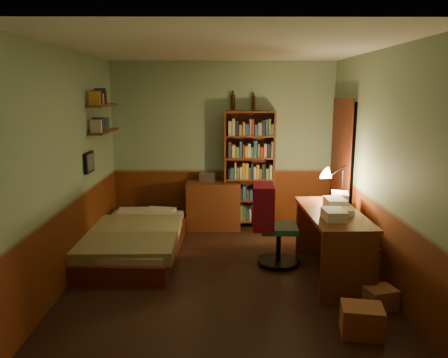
{
  "coord_description": "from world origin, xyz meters",
  "views": [
    {
      "loc": [
        -0.04,
        -4.9,
        2.14
      ],
      "look_at": [
        0.0,
        0.25,
        1.1
      ],
      "focal_mm": 35.0,
      "sensor_mm": 36.0,
      "label": 1
    }
  ],
  "objects_px": {
    "desk_lamp": "(343,173)",
    "cardboard_box_a": "(362,320)",
    "office_chair": "(279,224)",
    "desk": "(331,244)",
    "cardboard_box_b": "(380,298)",
    "bed": "(135,230)",
    "dresser": "(214,205)",
    "mini_stereo": "(208,177)",
    "bookshelf": "(250,170)"
  },
  "relations": [
    {
      "from": "desk_lamp",
      "to": "cardboard_box_a",
      "type": "xyz_separation_m",
      "value": [
        -0.34,
        -2.01,
        -0.96
      ]
    },
    {
      "from": "cardboard_box_a",
      "to": "office_chair",
      "type": "bearing_deg",
      "value": 108.22
    },
    {
      "from": "desk",
      "to": "cardboard_box_b",
      "type": "distance_m",
      "value": 0.89
    },
    {
      "from": "bed",
      "to": "dresser",
      "type": "height_order",
      "value": "dresser"
    },
    {
      "from": "bed",
      "to": "cardboard_box_b",
      "type": "relative_size",
      "value": 7.21
    },
    {
      "from": "mini_stereo",
      "to": "bookshelf",
      "type": "height_order",
      "value": "bookshelf"
    },
    {
      "from": "bookshelf",
      "to": "desk_lamp",
      "type": "xyz_separation_m",
      "value": [
        1.14,
        -1.19,
        0.17
      ]
    },
    {
      "from": "bookshelf",
      "to": "office_chair",
      "type": "bearing_deg",
      "value": -77.39
    },
    {
      "from": "dresser",
      "to": "desk_lamp",
      "type": "xyz_separation_m",
      "value": [
        1.71,
        -1.11,
        0.72
      ]
    },
    {
      "from": "office_chair",
      "to": "cardboard_box_a",
      "type": "relative_size",
      "value": 2.9
    },
    {
      "from": "desk_lamp",
      "to": "cardboard_box_a",
      "type": "relative_size",
      "value": 1.73
    },
    {
      "from": "office_chair",
      "to": "dresser",
      "type": "bearing_deg",
      "value": 121.88
    },
    {
      "from": "bed",
      "to": "desk_lamp",
      "type": "bearing_deg",
      "value": 1.78
    },
    {
      "from": "mini_stereo",
      "to": "desk_lamp",
      "type": "height_order",
      "value": "desk_lamp"
    },
    {
      "from": "dresser",
      "to": "mini_stereo",
      "type": "relative_size",
      "value": 3.51
    },
    {
      "from": "desk",
      "to": "desk_lamp",
      "type": "distance_m",
      "value": 1.06
    },
    {
      "from": "mini_stereo",
      "to": "dresser",
      "type": "bearing_deg",
      "value": -35.82
    },
    {
      "from": "desk",
      "to": "office_chair",
      "type": "bearing_deg",
      "value": 147.16
    },
    {
      "from": "desk_lamp",
      "to": "cardboard_box_b",
      "type": "distance_m",
      "value": 1.81
    },
    {
      "from": "bookshelf",
      "to": "cardboard_box_a",
      "type": "xyz_separation_m",
      "value": [
        0.8,
        -3.2,
        -0.79
      ]
    },
    {
      "from": "bookshelf",
      "to": "bed",
      "type": "bearing_deg",
      "value": -140.97
    },
    {
      "from": "bed",
      "to": "dresser",
      "type": "relative_size",
      "value": 2.52
    },
    {
      "from": "bed",
      "to": "desk_lamp",
      "type": "relative_size",
      "value": 3.4
    },
    {
      "from": "mini_stereo",
      "to": "cardboard_box_b",
      "type": "xyz_separation_m",
      "value": [
        1.8,
        -2.75,
        -0.7
      ]
    },
    {
      "from": "mini_stereo",
      "to": "cardboard_box_a",
      "type": "height_order",
      "value": "mini_stereo"
    },
    {
      "from": "bed",
      "to": "mini_stereo",
      "type": "bearing_deg",
      "value": 54.11
    },
    {
      "from": "bookshelf",
      "to": "office_chair",
      "type": "height_order",
      "value": "bookshelf"
    },
    {
      "from": "office_chair",
      "to": "cardboard_box_a",
      "type": "distance_m",
      "value": 1.76
    },
    {
      "from": "bed",
      "to": "cardboard_box_a",
      "type": "height_order",
      "value": "bed"
    },
    {
      "from": "desk_lamp",
      "to": "dresser",
      "type": "bearing_deg",
      "value": 130.53
    },
    {
      "from": "desk",
      "to": "cardboard_box_b",
      "type": "bearing_deg",
      "value": -69.9
    },
    {
      "from": "office_chair",
      "to": "desk",
      "type": "bearing_deg",
      "value": -28.97
    },
    {
      "from": "bookshelf",
      "to": "desk",
      "type": "distance_m",
      "value": 2.16
    },
    {
      "from": "desk_lamp",
      "to": "cardboard_box_b",
      "type": "bearing_deg",
      "value": -106.34
    },
    {
      "from": "cardboard_box_a",
      "to": "desk_lamp",
      "type": "bearing_deg",
      "value": 80.51
    },
    {
      "from": "dresser",
      "to": "desk_lamp",
      "type": "distance_m",
      "value": 2.16
    },
    {
      "from": "desk",
      "to": "dresser",
      "type": "bearing_deg",
      "value": 126.08
    },
    {
      "from": "desk",
      "to": "desk_lamp",
      "type": "relative_size",
      "value": 2.35
    },
    {
      "from": "office_chair",
      "to": "cardboard_box_b",
      "type": "bearing_deg",
      "value": -49.73
    },
    {
      "from": "desk",
      "to": "cardboard_box_a",
      "type": "xyz_separation_m",
      "value": [
        -0.03,
        -1.28,
        -0.26
      ]
    },
    {
      "from": "mini_stereo",
      "to": "desk_lamp",
      "type": "distance_m",
      "value": 2.2
    },
    {
      "from": "bed",
      "to": "desk_lamp",
      "type": "distance_m",
      "value": 2.85
    },
    {
      "from": "dresser",
      "to": "cardboard_box_b",
      "type": "bearing_deg",
      "value": -56.42
    },
    {
      "from": "mini_stereo",
      "to": "desk",
      "type": "distance_m",
      "value": 2.5
    },
    {
      "from": "bed",
      "to": "desk",
      "type": "bearing_deg",
      "value": -14.88
    },
    {
      "from": "mini_stereo",
      "to": "cardboard_box_b",
      "type": "distance_m",
      "value": 3.36
    },
    {
      "from": "dresser",
      "to": "bookshelf",
      "type": "relative_size",
      "value": 0.45
    },
    {
      "from": "cardboard_box_a",
      "to": "cardboard_box_b",
      "type": "distance_m",
      "value": 0.6
    },
    {
      "from": "mini_stereo",
      "to": "office_chair",
      "type": "bearing_deg",
      "value": -40.85
    },
    {
      "from": "mini_stereo",
      "to": "desk",
      "type": "xyz_separation_m",
      "value": [
        1.49,
        -1.96,
        -0.42
      ]
    }
  ]
}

